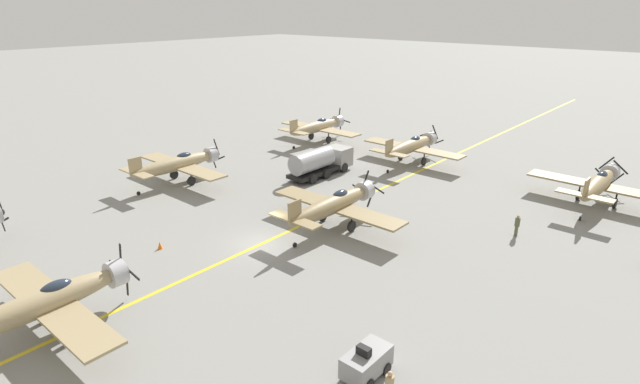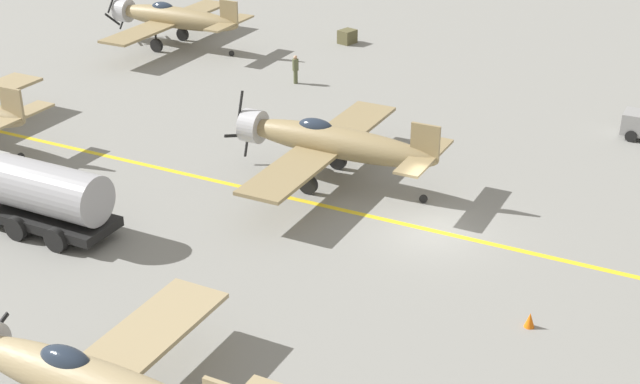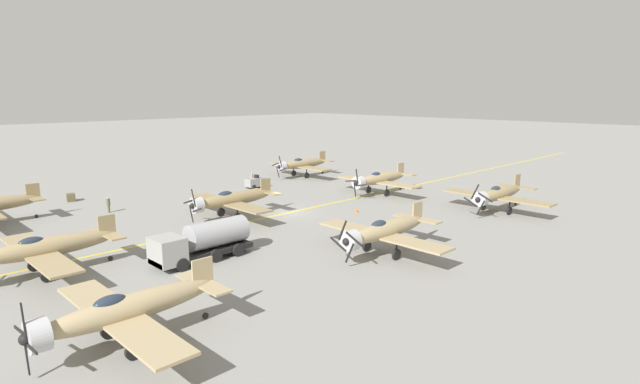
{
  "view_description": "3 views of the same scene",
  "coord_description": "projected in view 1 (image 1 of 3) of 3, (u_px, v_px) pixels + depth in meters",
  "views": [
    {
      "loc": [
        25.31,
        -22.54,
        16.8
      ],
      "look_at": [
        1.34,
        5.08,
        3.02
      ],
      "focal_mm": 28.0,
      "sensor_mm": 36.0,
      "label": 1
    },
    {
      "loc": [
        -30.85,
        -10.66,
        17.36
      ],
      "look_at": [
        -3.9,
        3.11,
        2.74
      ],
      "focal_mm": 50.0,
      "sensor_mm": 36.0,
      "label": 2
    },
    {
      "loc": [
        -40.05,
        34.55,
        12.77
      ],
      "look_at": [
        -6.4,
        1.41,
        3.42
      ],
      "focal_mm": 28.0,
      "sensor_mm": 36.0,
      "label": 3
    }
  ],
  "objects": [
    {
      "name": "tow_tractor",
      "position": [
        366.0,
        362.0,
        23.83
      ],
      "size": [
        1.57,
        2.6,
        1.79
      ],
      "color": "gray",
      "rests_on": "ground"
    },
    {
      "name": "airplane_far_left",
      "position": [
        318.0,
        127.0,
        64.35
      ],
      "size": [
        12.0,
        9.98,
        3.8
      ],
      "rotation": [
        0.0,
        0.0,
        -0.07
      ],
      "color": "tan",
      "rests_on": "ground"
    },
    {
      "name": "fuel_tanker",
      "position": [
        321.0,
        161.0,
        51.83
      ],
      "size": [
        2.68,
        8.0,
        2.98
      ],
      "color": "black",
      "rests_on": "ground"
    },
    {
      "name": "airplane_far_right",
      "position": [
        599.0,
        184.0,
        43.87
      ],
      "size": [
        12.0,
        9.98,
        3.65
      ],
      "rotation": [
        0.0,
        0.0,
        -0.11
      ],
      "color": "#927E55",
      "rests_on": "ground"
    },
    {
      "name": "traffic_cone",
      "position": [
        160.0,
        245.0,
        36.49
      ],
      "size": [
        0.36,
        0.36,
        0.55
      ],
      "primitive_type": "cone",
      "color": "orange",
      "rests_on": "ground"
    },
    {
      "name": "airplane_far_center",
      "position": [
        411.0,
        146.0,
        55.56
      ],
      "size": [
        12.0,
        9.98,
        3.65
      ],
      "rotation": [
        0.0,
        0.0,
        0.0
      ],
      "color": "#9D8960",
      "rests_on": "ground"
    },
    {
      "name": "airplane_near_center",
      "position": [
        44.0,
        303.0,
        26.36
      ],
      "size": [
        12.0,
        9.98,
        3.79
      ],
      "rotation": [
        0.0,
        0.0,
        0.31
      ],
      "color": "tan",
      "rests_on": "ground"
    },
    {
      "name": "airplane_mid_center",
      "position": [
        334.0,
        204.0,
        39.34
      ],
      "size": [
        12.0,
        9.98,
        3.73
      ],
      "rotation": [
        0.0,
        0.0,
        -0.25
      ],
      "color": "#937E55",
      "rests_on": "ground"
    },
    {
      "name": "ground_crew_inspecting",
      "position": [
        517.0,
        225.0,
        38.32
      ],
      "size": [
        0.38,
        0.38,
        1.73
      ],
      "color": "#515638",
      "rests_on": "ground"
    },
    {
      "name": "ground_plane",
      "position": [
        262.0,
        244.0,
        37.38
      ],
      "size": [
        400.0,
        400.0,
        0.0
      ],
      "primitive_type": "plane",
      "color": "gray"
    },
    {
      "name": "airplane_mid_left",
      "position": [
        178.0,
        164.0,
        49.4
      ],
      "size": [
        12.0,
        9.98,
        3.67
      ],
      "rotation": [
        0.0,
        0.0,
        -0.31
      ],
      "color": "tan",
      "rests_on": "ground"
    },
    {
      "name": "taxiway_stripe",
      "position": [
        262.0,
        243.0,
        37.38
      ],
      "size": [
        0.3,
        160.0,
        0.01
      ],
      "primitive_type": "cube",
      "color": "yellow",
      "rests_on": "ground"
    }
  ]
}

